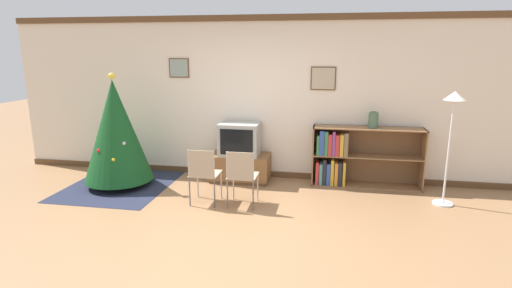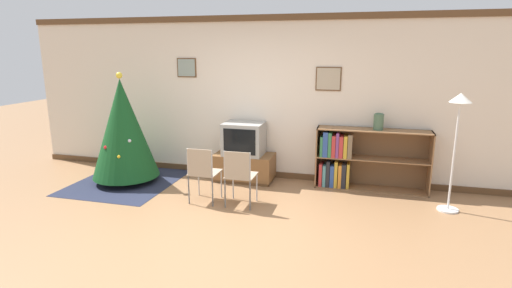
# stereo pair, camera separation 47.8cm
# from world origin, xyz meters

# --- Properties ---
(ground_plane) EXTENTS (24.00, 24.00, 0.00)m
(ground_plane) POSITION_xyz_m (0.00, 0.00, 0.00)
(ground_plane) COLOR #936B47
(wall_back) EXTENTS (8.58, 0.11, 2.70)m
(wall_back) POSITION_xyz_m (0.00, 2.31, 1.35)
(wall_back) COLOR silver
(wall_back) RESTS_ON ground_plane
(area_rug) EXTENTS (1.59, 1.87, 0.01)m
(area_rug) POSITION_xyz_m (-2.04, 1.39, 0.00)
(area_rug) COLOR #23283D
(area_rug) RESTS_ON ground_plane
(christmas_tree) EXTENTS (1.07, 1.07, 1.80)m
(christmas_tree) POSITION_xyz_m (-2.04, 1.39, 0.90)
(christmas_tree) COLOR maroon
(christmas_tree) RESTS_ON area_rug
(tv_console) EXTENTS (0.98, 0.53, 0.45)m
(tv_console) POSITION_xyz_m (-0.17, 1.98, 0.23)
(tv_console) COLOR brown
(tv_console) RESTS_ON ground_plane
(television) EXTENTS (0.65, 0.52, 0.53)m
(television) POSITION_xyz_m (-0.17, 1.98, 0.72)
(television) COLOR #9E9E99
(television) RESTS_ON tv_console
(folding_chair_left) EXTENTS (0.40, 0.40, 0.82)m
(folding_chair_left) POSITION_xyz_m (-0.44, 0.84, 0.47)
(folding_chair_left) COLOR tan
(folding_chair_left) RESTS_ON ground_plane
(folding_chair_right) EXTENTS (0.40, 0.40, 0.82)m
(folding_chair_right) POSITION_xyz_m (0.10, 0.84, 0.47)
(folding_chair_right) COLOR tan
(folding_chair_right) RESTS_ON ground_plane
(bookshelf) EXTENTS (1.72, 0.36, 0.96)m
(bookshelf) POSITION_xyz_m (1.58, 2.07, 0.47)
(bookshelf) COLOR olive
(bookshelf) RESTS_ON ground_plane
(vase) EXTENTS (0.15, 0.15, 0.25)m
(vase) POSITION_xyz_m (1.94, 2.07, 1.09)
(vase) COLOR #47664C
(vase) RESTS_ON bookshelf
(standing_lamp) EXTENTS (0.28, 0.28, 1.61)m
(standing_lamp) POSITION_xyz_m (2.91, 1.44, 1.24)
(standing_lamp) COLOR silver
(standing_lamp) RESTS_ON ground_plane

